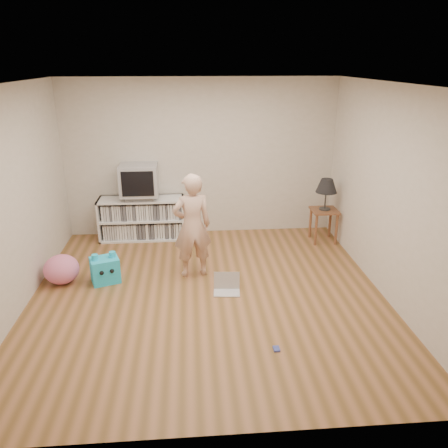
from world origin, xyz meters
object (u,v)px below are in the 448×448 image
laptop (227,287)px  plush_blue (105,270)px  person (192,226)px  plush_pink (61,269)px  side_table (324,217)px  table_lamp (327,186)px  crt_tv (139,180)px  media_unit (142,218)px  dvd_deck (140,196)px

laptop → plush_blue: plush_blue is taller
person → plush_pink: bearing=-9.2°
side_table → table_lamp: bearing=0.0°
crt_tv → table_lamp: (3.00, -0.37, -0.08)m
side_table → laptop: side_table is taller
media_unit → person: (0.83, -1.44, 0.38)m
laptop → plush_pink: bearing=174.4°
dvd_deck → side_table: (3.00, -0.37, -0.32)m
laptop → person: bearing=135.3°
dvd_deck → laptop: bearing=-56.9°
crt_tv → person: bearing=-59.7°
media_unit → laptop: bearing=-57.1°
media_unit → dvd_deck: size_ratio=3.11×
media_unit → plush_pink: 1.81m
crt_tv → table_lamp: 3.02m
table_lamp → laptop: size_ratio=1.44×
dvd_deck → laptop: size_ratio=1.25×
table_lamp → plush_pink: bearing=-163.7°
dvd_deck → person: (0.83, -1.43, -0.00)m
plush_pink → crt_tv: bearing=58.2°
media_unit → crt_tv: 0.67m
table_lamp → plush_pink: size_ratio=1.11×
dvd_deck → table_lamp: bearing=-7.0°
laptop → plush_blue: 1.67m
plush_blue → crt_tv: bearing=57.3°
crt_tv → plush_blue: size_ratio=1.37×
crt_tv → side_table: (3.00, -0.37, -0.60)m
table_lamp → person: size_ratio=0.35×
side_table → table_lamp: 0.53m
person → side_table: bearing=-166.2°
side_table → plush_pink: bearing=-163.7°
side_table → dvd_deck: bearing=173.0°
crt_tv → side_table: 3.08m
dvd_deck → plush_pink: 1.87m
person → plush_pink: (-1.77, -0.09, -0.53)m
dvd_deck → person: person is taller
media_unit → table_lamp: size_ratio=2.72×
dvd_deck → crt_tv: (0.00, -0.00, 0.29)m
media_unit → plush_blue: (-0.36, -1.55, -0.17)m
side_table → person: size_ratio=0.38×
dvd_deck → side_table: bearing=-7.0°
dvd_deck → side_table: size_ratio=0.82×
dvd_deck → side_table: 3.04m
media_unit → dvd_deck: 0.39m
person → plush_blue: person is taller
media_unit → plush_blue: media_unit is taller
media_unit → person: person is taller
dvd_deck → plush_blue: bearing=-103.2°
media_unit → table_lamp: 3.08m
side_table → table_lamp: table_lamp is taller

